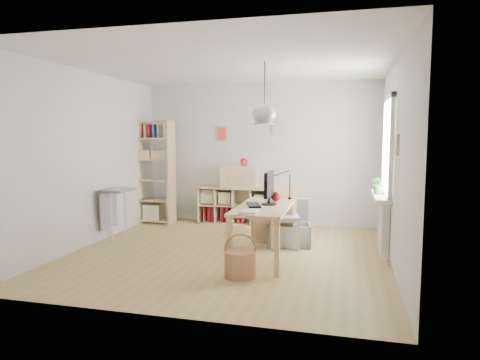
% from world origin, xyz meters
% --- Properties ---
extents(ground, '(4.50, 4.50, 0.00)m').
position_xyz_m(ground, '(0.00, 0.00, 0.00)').
color(ground, '#A78853').
rests_on(ground, ground).
extents(room_shell, '(4.50, 4.50, 4.50)m').
position_xyz_m(room_shell, '(0.55, -0.15, 2.00)').
color(room_shell, silver).
rests_on(room_shell, ground).
extents(window_unit, '(0.07, 1.16, 1.46)m').
position_xyz_m(window_unit, '(2.23, 0.60, 1.55)').
color(window_unit, white).
rests_on(window_unit, ground).
extents(radiator, '(0.10, 0.80, 0.80)m').
position_xyz_m(radiator, '(2.19, 0.60, 0.40)').
color(radiator, silver).
rests_on(radiator, ground).
extents(windowsill, '(0.22, 1.20, 0.06)m').
position_xyz_m(windowsill, '(2.14, 0.60, 0.83)').
color(windowsill, white).
rests_on(windowsill, radiator).
extents(desk, '(0.70, 1.50, 0.75)m').
position_xyz_m(desk, '(0.55, -0.15, 0.66)').
color(desk, tan).
rests_on(desk, ground).
extents(cube_shelf, '(1.40, 0.38, 0.72)m').
position_xyz_m(cube_shelf, '(-0.47, 2.08, 0.30)').
color(cube_shelf, tan).
rests_on(cube_shelf, ground).
extents(tall_bookshelf, '(0.80, 0.38, 2.00)m').
position_xyz_m(tall_bookshelf, '(-2.04, 1.80, 1.09)').
color(tall_bookshelf, tan).
rests_on(tall_bookshelf, ground).
extents(side_table, '(0.40, 0.55, 0.85)m').
position_xyz_m(side_table, '(-2.04, 0.35, 0.67)').
color(side_table, '#9A9A9D').
rests_on(side_table, ground).
extents(chair, '(0.54, 0.54, 0.91)m').
position_xyz_m(chair, '(0.72, 0.56, 0.52)').
color(chair, '#9A9A9D').
rests_on(chair, ground).
extents(wicker_basket, '(0.39, 0.39, 0.54)m').
position_xyz_m(wicker_basket, '(0.42, -0.96, 0.17)').
color(wicker_basket, '#A6724B').
rests_on(wicker_basket, ground).
extents(storage_chest, '(0.77, 0.84, 0.70)m').
position_xyz_m(storage_chest, '(0.79, 0.73, 0.23)').
color(storage_chest, '#B3B3AF').
rests_on(storage_chest, ground).
extents(monitor, '(0.21, 0.53, 0.46)m').
position_xyz_m(monitor, '(0.60, -0.05, 1.01)').
color(monitor, black).
rests_on(monitor, desk).
extents(keyboard, '(0.29, 0.47, 0.02)m').
position_xyz_m(keyboard, '(0.41, -0.16, 0.76)').
color(keyboard, black).
rests_on(keyboard, desk).
extents(task_lamp, '(0.38, 0.14, 0.41)m').
position_xyz_m(task_lamp, '(0.63, 0.47, 1.03)').
color(task_lamp, black).
rests_on(task_lamp, desk).
extents(yarn_ball, '(0.14, 0.14, 0.14)m').
position_xyz_m(yarn_ball, '(0.64, 0.30, 0.82)').
color(yarn_ball, '#500A10').
rests_on(yarn_ball, desk).
extents(paper_tray, '(0.21, 0.26, 0.03)m').
position_xyz_m(paper_tray, '(0.47, -0.69, 0.76)').
color(paper_tray, white).
rests_on(paper_tray, desk).
extents(drawer_chest, '(0.72, 0.35, 0.40)m').
position_xyz_m(drawer_chest, '(-0.34, 2.04, 0.92)').
color(drawer_chest, tan).
rests_on(drawer_chest, cube_shelf).
extents(red_vase, '(0.13, 0.13, 0.16)m').
position_xyz_m(red_vase, '(-0.26, 2.04, 1.20)').
color(red_vase, maroon).
rests_on(red_vase, drawer_chest).
extents(potted_plant, '(0.34, 0.31, 0.30)m').
position_xyz_m(potted_plant, '(2.12, 0.66, 1.01)').
color(potted_plant, '#366124').
rests_on(potted_plant, windowsill).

